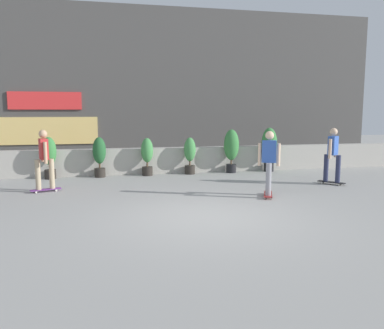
# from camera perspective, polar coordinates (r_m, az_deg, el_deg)

# --- Properties ---
(ground_plane) EXTENTS (48.00, 48.00, 0.00)m
(ground_plane) POSITION_cam_1_polar(r_m,az_deg,el_deg) (8.40, 2.21, -7.46)
(ground_plane) COLOR #9E9B96
(planter_wall) EXTENTS (18.00, 0.40, 0.90)m
(planter_wall) POSITION_cam_1_polar(r_m,az_deg,el_deg) (14.10, -3.91, 0.61)
(planter_wall) COLOR #B2ADA3
(planter_wall) RESTS_ON ground
(building_backdrop) EXTENTS (20.00, 2.08, 6.50)m
(building_backdrop) POSITION_cam_1_polar(r_m,az_deg,el_deg) (17.98, -5.93, 11.07)
(building_backdrop) COLOR #4C4947
(building_backdrop) RESTS_ON ground
(potted_plant_0) EXTENTS (0.45, 0.45, 1.37)m
(potted_plant_0) POSITION_cam_1_polar(r_m,az_deg,el_deg) (13.59, -19.90, 1.27)
(potted_plant_0) COLOR #2D2823
(potted_plant_0) RESTS_ON ground
(potted_plant_1) EXTENTS (0.43, 0.43, 1.34)m
(potted_plant_1) POSITION_cam_1_polar(r_m,az_deg,el_deg) (13.47, -13.22, 1.39)
(potted_plant_1) COLOR #2D2823
(potted_plant_1) RESTS_ON ground
(potted_plant_2) EXTENTS (0.41, 0.41, 1.28)m
(potted_plant_2) POSITION_cam_1_polar(r_m,az_deg,el_deg) (13.54, -6.49, 1.39)
(potted_plant_2) COLOR #2D2823
(potted_plant_2) RESTS_ON ground
(potted_plant_3) EXTENTS (0.41, 0.41, 1.28)m
(potted_plant_3) POSITION_cam_1_polar(r_m,az_deg,el_deg) (13.77, -0.31, 1.54)
(potted_plant_3) COLOR #2D2823
(potted_plant_3) RESTS_ON ground
(potted_plant_4) EXTENTS (0.54, 0.54, 1.55)m
(potted_plant_4) POSITION_cam_1_polar(r_m,az_deg,el_deg) (14.14, 5.71, 2.46)
(potted_plant_4) COLOR black
(potted_plant_4) RESTS_ON ground
(potted_plant_5) EXTENTS (0.56, 0.56, 1.59)m
(potted_plant_5) POSITION_cam_1_polar(r_m,az_deg,el_deg) (14.65, 11.09, 2.66)
(potted_plant_5) COLOR black
(potted_plant_5) RESTS_ON ground
(skater_by_wall_right) EXTENTS (0.65, 0.75, 1.70)m
(skater_by_wall_right) POSITION_cam_1_polar(r_m,az_deg,el_deg) (12.52, 19.64, 1.53)
(skater_by_wall_right) COLOR black
(skater_by_wall_right) RESTS_ON ground
(skater_mid_plaza) EXTENTS (0.82, 0.54, 1.70)m
(skater_mid_plaza) POSITION_cam_1_polar(r_m,az_deg,el_deg) (11.42, -20.57, 0.93)
(skater_mid_plaza) COLOR #72338C
(skater_mid_plaza) RESTS_ON ground
(skater_far_right) EXTENTS (0.52, 0.81, 1.70)m
(skater_far_right) POSITION_cam_1_polar(r_m,az_deg,el_deg) (10.27, 11.05, 0.56)
(skater_far_right) COLOR maroon
(skater_far_right) RESTS_ON ground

